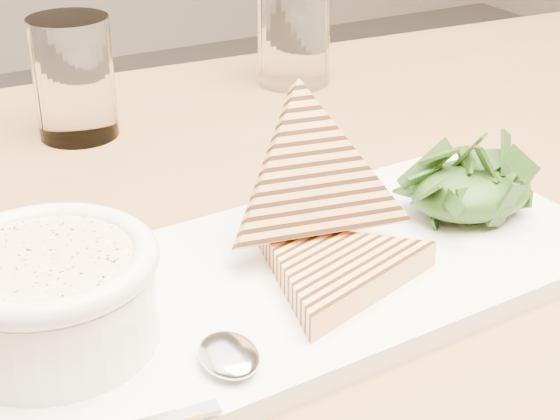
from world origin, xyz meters
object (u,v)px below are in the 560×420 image
table_top (348,232)px  soup_bowl (52,307)px  glass_near (74,78)px  platter (295,280)px  glass_far (294,29)px

table_top → soup_bowl: 0.27m
glass_near → soup_bowl: bearing=-108.5°
platter → glass_near: (-0.05, 0.33, 0.05)m
glass_near → glass_far: bearing=8.7°
glass_far → table_top: bearing=-111.2°
platter → soup_bowl: size_ratio=3.77×
table_top → glass_far: bearing=68.8°
platter → table_top: bearing=40.7°
glass_far → glass_near: bearing=-171.3°
soup_bowl → glass_far: bearing=45.7°
glass_near → table_top: bearing=-60.9°
platter → soup_bowl: soup_bowl is taller
glass_near → glass_far: glass_far is taller
table_top → soup_bowl: bearing=-161.5°
soup_bowl → glass_far: (0.36, 0.37, 0.02)m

